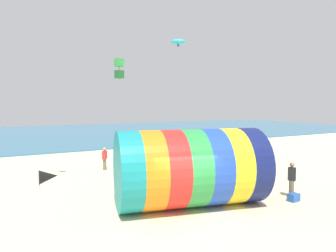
% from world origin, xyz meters
% --- Properties ---
extents(ground_plane, '(120.00, 120.00, 0.00)m').
position_xyz_m(ground_plane, '(0.00, 0.00, 0.00)').
color(ground_plane, beige).
extents(sea, '(120.00, 40.00, 0.10)m').
position_xyz_m(sea, '(0.00, 39.36, 0.05)').
color(sea, teal).
rests_on(sea, ground).
extents(giant_inflatable_tube, '(7.06, 4.82, 3.43)m').
position_xyz_m(giant_inflatable_tube, '(1.03, 1.20, 1.71)').
color(giant_inflatable_tube, teal).
rests_on(giant_inflatable_tube, ground).
extents(kite_handler, '(0.38, 0.42, 1.73)m').
position_xyz_m(kite_handler, '(5.97, -0.23, 0.89)').
color(kite_handler, '#726651').
rests_on(kite_handler, ground).
extents(kite_cyan_parafoil, '(1.56, 1.22, 0.79)m').
position_xyz_m(kite_cyan_parafoil, '(8.84, 15.35, 10.62)').
color(kite_cyan_parafoil, '#2DB2C6').
extents(kite_green_box, '(0.48, 0.48, 1.18)m').
position_xyz_m(kite_green_box, '(-0.30, 6.60, 6.58)').
color(kite_green_box, green).
extents(bystander_near_water, '(0.42, 0.35, 1.68)m').
position_xyz_m(bystander_near_water, '(11.61, 8.14, 0.86)').
color(bystander_near_water, '#726651').
rests_on(bystander_near_water, ground).
extents(bystander_mid_beach, '(0.41, 0.41, 1.57)m').
position_xyz_m(bystander_mid_beach, '(-0.11, 10.28, 0.79)').
color(bystander_mid_beach, '#726651').
rests_on(bystander_mid_beach, ground).
extents(beach_flag, '(0.47, 0.36, 2.88)m').
position_xyz_m(beach_flag, '(-5.27, -1.89, 2.56)').
color(beach_flag, silver).
rests_on(beach_flag, ground).
extents(cooler_box, '(0.54, 0.39, 0.36)m').
position_xyz_m(cooler_box, '(5.59, -0.66, 0.18)').
color(cooler_box, '#2659B2').
rests_on(cooler_box, ground).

